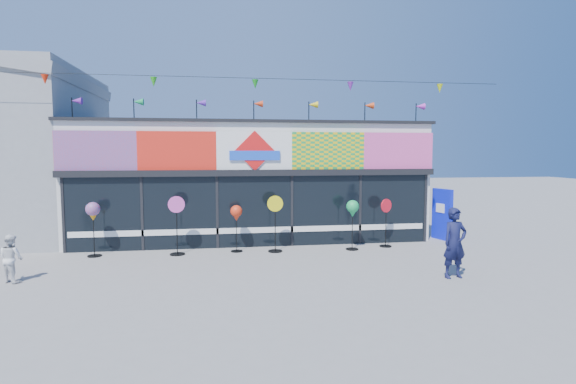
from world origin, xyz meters
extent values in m
plane|color=gray|center=(0.00, 0.00, 0.00)|extent=(80.00, 80.00, 0.00)
cube|color=silver|center=(0.00, 6.00, 2.00)|extent=(12.00, 5.00, 4.00)
cube|color=black|center=(0.00, 3.44, 1.15)|extent=(11.60, 0.12, 2.30)
cube|color=black|center=(0.00, 3.40, 2.40)|extent=(12.00, 0.30, 0.20)
cube|color=white|center=(0.00, 3.41, 0.55)|extent=(11.40, 0.10, 0.18)
cube|color=black|center=(0.00, 6.00, 4.05)|extent=(12.20, 5.20, 0.10)
cube|color=black|center=(-5.80, 3.43, 1.15)|extent=(0.08, 0.14, 2.30)
cube|color=black|center=(-3.50, 3.43, 1.15)|extent=(0.08, 0.14, 2.30)
cube|color=black|center=(-1.20, 3.43, 1.15)|extent=(0.08, 0.14, 2.30)
cube|color=black|center=(1.20, 3.43, 1.15)|extent=(0.08, 0.14, 2.30)
cube|color=black|center=(3.50, 3.43, 1.15)|extent=(0.08, 0.14, 2.30)
cube|color=black|center=(5.80, 3.43, 1.15)|extent=(0.08, 0.14, 2.30)
cube|color=red|center=(-4.80, 3.42, 3.10)|extent=(2.40, 0.08, 1.20)
cube|color=red|center=(-2.40, 3.42, 3.10)|extent=(2.40, 0.08, 1.20)
cube|color=white|center=(0.00, 3.42, 3.10)|extent=(2.40, 0.08, 1.20)
cube|color=yellow|center=(2.40, 3.42, 3.10)|extent=(2.40, 0.08, 1.20)
cube|color=#E54C9D|center=(4.80, 3.42, 3.10)|extent=(2.40, 0.08, 1.20)
cube|color=red|center=(0.00, 3.36, 3.10)|extent=(1.27, 0.06, 1.27)
cube|color=blue|center=(0.00, 3.34, 2.95)|extent=(1.60, 0.05, 0.30)
cube|color=yellow|center=(-4.03, 3.48, 1.02)|extent=(0.78, 0.03, 0.78)
cube|color=red|center=(-2.69, 3.48, 1.15)|extent=(0.92, 0.03, 0.92)
cube|color=#C4F614|center=(-1.34, 3.48, 1.50)|extent=(0.78, 0.03, 0.78)
cube|color=gold|center=(0.00, 3.48, 1.05)|extent=(0.92, 0.03, 0.92)
cube|color=#FF660D|center=(1.34, 3.48, 1.16)|extent=(0.78, 0.03, 0.78)
cube|color=#FB53E3|center=(2.69, 3.48, 1.59)|extent=(0.92, 0.03, 0.92)
cube|color=green|center=(4.03, 3.48, 1.04)|extent=(0.78, 0.03, 0.78)
cylinder|color=black|center=(-5.50, 3.65, 4.35)|extent=(0.03, 0.03, 0.70)
cone|color=purple|center=(-5.36, 3.65, 4.60)|extent=(0.30, 0.22, 0.22)
cylinder|color=black|center=(-3.70, 3.65, 4.35)|extent=(0.03, 0.03, 0.70)
cone|color=#17964D|center=(-3.56, 3.65, 4.60)|extent=(0.30, 0.22, 0.22)
cylinder|color=black|center=(-1.80, 3.65, 4.35)|extent=(0.03, 0.03, 0.70)
cone|color=#5A25AF|center=(-1.66, 3.65, 4.60)|extent=(0.30, 0.22, 0.22)
cylinder|color=black|center=(0.00, 3.65, 4.35)|extent=(0.03, 0.03, 0.70)
cone|color=red|center=(0.14, 3.65, 4.60)|extent=(0.30, 0.22, 0.22)
cylinder|color=black|center=(1.80, 3.65, 4.35)|extent=(0.03, 0.03, 0.70)
cone|color=yellow|center=(1.94, 3.65, 4.60)|extent=(0.30, 0.22, 0.22)
cylinder|color=black|center=(3.70, 3.65, 4.35)|extent=(0.03, 0.03, 0.70)
cone|color=red|center=(3.84, 3.65, 4.60)|extent=(0.30, 0.22, 0.22)
cylinder|color=black|center=(5.50, 3.65, 4.35)|extent=(0.03, 0.03, 0.70)
cone|color=#B928BE|center=(5.64, 3.65, 4.60)|extent=(0.30, 0.22, 0.22)
cylinder|color=black|center=(0.00, 3.00, 5.30)|extent=(16.00, 0.01, 0.01)
cone|color=red|center=(-6.00, 3.00, 5.12)|extent=(0.20, 0.20, 0.28)
cone|color=green|center=(-3.00, 3.00, 5.12)|extent=(0.20, 0.20, 0.28)
cone|color=#17961D|center=(0.00, 3.00, 5.12)|extent=(0.20, 0.20, 0.28)
cone|color=purple|center=(3.00, 3.00, 5.12)|extent=(0.20, 0.20, 0.28)
cone|color=#C7E213|center=(6.00, 3.00, 5.12)|extent=(0.20, 0.20, 0.28)
cube|color=#0E1DD4|center=(6.56, 3.65, 0.89)|extent=(0.35, 0.90, 1.78)
cube|color=white|center=(6.49, 3.65, 1.11)|extent=(0.14, 0.40, 0.31)
cylinder|color=black|center=(-4.78, 2.77, 0.02)|extent=(0.41, 0.41, 0.03)
cylinder|color=black|center=(-4.78, 2.77, 0.69)|extent=(0.02, 0.02, 1.32)
sphere|color=orange|center=(-4.78, 2.77, 1.40)|extent=(0.41, 0.41, 0.41)
cone|color=orange|center=(-4.78, 2.77, 1.15)|extent=(0.20, 0.20, 0.18)
cylinder|color=black|center=(-2.39, 2.63, 0.02)|extent=(0.45, 0.45, 0.03)
cylinder|color=black|center=(-2.39, 2.63, 0.76)|extent=(0.03, 0.03, 1.46)
cylinder|color=#D145AA|center=(-2.39, 2.63, 1.51)|extent=(0.49, 0.05, 0.49)
cylinder|color=black|center=(-0.62, 2.79, 0.01)|extent=(0.36, 0.36, 0.03)
cylinder|color=black|center=(-0.62, 2.79, 0.62)|extent=(0.02, 0.02, 1.18)
sphere|color=red|center=(-0.62, 2.79, 1.26)|extent=(0.36, 0.36, 0.36)
cone|color=red|center=(-0.62, 2.79, 1.03)|extent=(0.18, 0.18, 0.16)
cylinder|color=black|center=(0.56, 2.60, 0.02)|extent=(0.44, 0.44, 0.03)
cylinder|color=black|center=(0.56, 2.60, 0.75)|extent=(0.03, 0.03, 1.43)
cylinder|color=yellow|center=(0.56, 2.60, 1.49)|extent=(0.49, 0.05, 0.49)
cylinder|color=black|center=(2.98, 2.54, 0.01)|extent=(0.40, 0.40, 0.03)
cylinder|color=black|center=(2.98, 2.54, 0.67)|extent=(0.02, 0.02, 1.29)
sphere|color=#189F4F|center=(2.98, 2.54, 1.37)|extent=(0.40, 0.40, 0.40)
cone|color=#189F4F|center=(2.98, 2.54, 1.12)|extent=(0.20, 0.20, 0.18)
cylinder|color=black|center=(4.19, 2.81, 0.01)|extent=(0.40, 0.40, 0.03)
cylinder|color=black|center=(4.19, 2.81, 0.67)|extent=(0.02, 0.02, 1.29)
cylinder|color=red|center=(4.19, 2.81, 1.34)|extent=(0.41, 0.22, 0.44)
imported|color=#12153A|center=(4.51, -0.91, 0.86)|extent=(0.67, 0.49, 1.72)
imported|color=white|center=(-5.97, 0.30, 0.57)|extent=(0.64, 0.57, 1.14)
camera|label=1|loc=(-1.09, -10.90, 3.04)|focal=28.00mm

